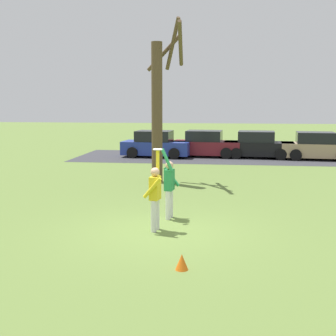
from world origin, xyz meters
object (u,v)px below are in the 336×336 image
person_catcher (155,193)px  bare_tree_tall (159,105)px  parked_car_maroon (206,145)px  person_defender (169,185)px  field_cone_orange (182,262)px  frisbee_disc (158,149)px  parked_car_blue (156,145)px  parked_car_black (258,146)px  parked_car_tan (317,147)px

person_catcher → bare_tree_tall: (-0.93, 7.07, 2.20)m
parked_car_maroon → person_defender: bearing=-86.9°
field_cone_orange → person_defender: bearing=100.6°
frisbee_disc → field_cone_orange: bearing=-72.4°
parked_car_blue → parked_car_black: (6.13, 0.34, 0.00)m
field_cone_orange → frisbee_disc: bearing=107.6°
person_defender → frisbee_disc: (-0.18, -1.03, 1.11)m
parked_car_tan → person_defender: bearing=-111.1°
parked_car_maroon → person_catcher: bearing=-87.5°
person_defender → frisbee_disc: frisbee_disc is taller
person_catcher → parked_car_black: size_ratio=0.49×
parked_car_black → bare_tree_tall: (-4.70, -8.78, 2.46)m
person_defender → parked_car_black: (3.56, 14.59, -0.25)m
frisbee_disc → parked_car_tan: frisbee_disc is taller
person_catcher → parked_car_maroon: person_catcher is taller
parked_car_maroon → bare_tree_tall: (-1.59, -8.99, 2.46)m
frisbee_disc → field_cone_orange: (0.90, -2.83, -1.93)m
parked_car_black → parked_car_tan: bearing=-1.8°
person_catcher → person_defender: size_ratio=1.02×
parked_car_tan → parked_car_black: bearing=178.2°
parked_car_maroon → field_cone_orange: 18.68m
bare_tree_tall → field_cone_orange: bare_tree_tall is taller
person_catcher → person_defender: 1.27m
frisbee_disc → parked_car_blue: bearing=98.9°
parked_car_black → parked_car_tan: (3.34, -0.39, 0.00)m
person_catcher → field_cone_orange: (0.94, -2.61, -0.82)m
person_defender → field_cone_orange: person_defender is taller
bare_tree_tall → parked_car_black: bearing=61.8°
parked_car_blue → parked_car_maroon: same height
person_catcher → person_defender: (0.21, 1.26, -0.00)m
parked_car_blue → parked_car_tan: size_ratio=1.00×
person_defender → parked_car_black: size_ratio=0.48×
person_defender → field_cone_orange: 4.02m
parked_car_blue → parked_car_tan: bearing=4.5°
frisbee_disc → parked_car_maroon: size_ratio=0.06×
parked_car_maroon → field_cone_orange: bearing=-84.3°
person_defender → parked_car_blue: person_defender is taller
person_defender → bare_tree_tall: size_ratio=0.31×
parked_car_tan → field_cone_orange: parked_car_tan is taller
person_defender → parked_car_blue: size_ratio=0.48×
parked_car_tan → field_cone_orange: bearing=-104.0°
parked_car_blue → field_cone_orange: parked_car_blue is taller
bare_tree_tall → parked_car_maroon: bearing=80.0°
person_catcher → bare_tree_tall: bearing=17.1°
parked_car_maroon → frisbee_disc: bearing=-87.4°
person_defender → parked_car_maroon: (0.44, 14.80, -0.25)m
parked_car_blue → field_cone_orange: (3.30, -18.12, -0.57)m
parked_car_black → bare_tree_tall: size_ratio=0.64×
parked_car_tan → bare_tree_tall: bearing=-129.0°
parked_car_black → frisbee_disc: bearing=-98.6°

